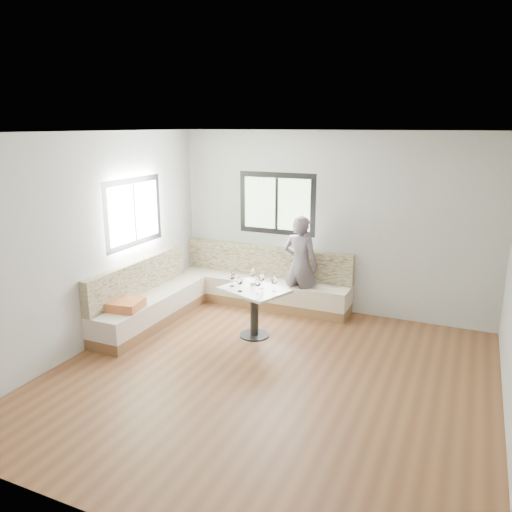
{
  "coord_description": "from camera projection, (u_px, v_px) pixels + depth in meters",
  "views": [
    {
      "loc": [
        2.01,
        -4.89,
        2.87
      ],
      "look_at": [
        -0.67,
        1.14,
        1.13
      ],
      "focal_mm": 35.0,
      "sensor_mm": 36.0,
      "label": 1
    }
  ],
  "objects": [
    {
      "name": "wine_glass_e",
      "position": [
        274.0,
        281.0,
        6.71
      ],
      "size": [
        0.09,
        0.09,
        0.2
      ],
      "color": "white",
      "rests_on": "table"
    },
    {
      "name": "table",
      "position": [
        254.0,
        301.0,
        6.88
      ],
      "size": [
        1.03,
        0.91,
        0.7
      ],
      "rotation": [
        0.0,
        0.0,
        -0.35
      ],
      "color": "black",
      "rests_on": "ground"
    },
    {
      "name": "room",
      "position": [
        266.0,
        260.0,
        5.59
      ],
      "size": [
        5.01,
        5.01,
        2.81
      ],
      "color": "brown",
      "rests_on": "ground"
    },
    {
      "name": "person",
      "position": [
        301.0,
        265.0,
        7.69
      ],
      "size": [
        0.61,
        0.45,
        1.56
      ],
      "primitive_type": "imported",
      "rotation": [
        0.0,
        0.0,
        3.01
      ],
      "color": "#5D545D",
      "rests_on": "ground"
    },
    {
      "name": "banquette",
      "position": [
        215.0,
        292.0,
        7.82
      ],
      "size": [
        2.9,
        2.8,
        0.95
      ],
      "color": "brown",
      "rests_on": "ground"
    },
    {
      "name": "olive_ramekin",
      "position": [
        253.0,
        283.0,
        7.01
      ],
      "size": [
        0.09,
        0.09,
        0.03
      ],
      "color": "white",
      "rests_on": "table"
    },
    {
      "name": "wine_glass_f",
      "position": [
        252.0,
        273.0,
        7.06
      ],
      "size": [
        0.09,
        0.09,
        0.2
      ],
      "color": "white",
      "rests_on": "table"
    },
    {
      "name": "wine_glass_b",
      "position": [
        240.0,
        281.0,
        6.69
      ],
      "size": [
        0.09,
        0.09,
        0.2
      ],
      "color": "white",
      "rests_on": "table"
    },
    {
      "name": "wine_glass_d",
      "position": [
        262.0,
        278.0,
        6.84
      ],
      "size": [
        0.09,
        0.09,
        0.2
      ],
      "color": "white",
      "rests_on": "table"
    },
    {
      "name": "wine_glass_c",
      "position": [
        258.0,
        283.0,
        6.61
      ],
      "size": [
        0.09,
        0.09,
        0.2
      ],
      "color": "white",
      "rests_on": "table"
    },
    {
      "name": "wine_glass_a",
      "position": [
        232.0,
        276.0,
        6.9
      ],
      "size": [
        0.09,
        0.09,
        0.2
      ],
      "color": "white",
      "rests_on": "table"
    }
  ]
}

